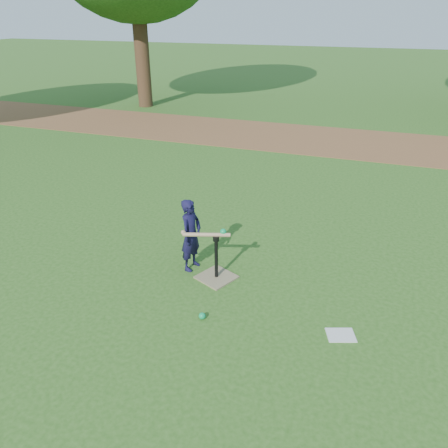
% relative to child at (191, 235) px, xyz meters
% --- Properties ---
extents(ground, '(80.00, 80.00, 0.00)m').
position_rel_child_xyz_m(ground, '(0.10, -0.43, -0.50)').
color(ground, '#285116').
rests_on(ground, ground).
extents(dirt_strip, '(24.00, 3.00, 0.01)m').
position_rel_child_xyz_m(dirt_strip, '(0.10, 7.07, -0.49)').
color(dirt_strip, brown).
rests_on(dirt_strip, ground).
extents(child, '(0.29, 0.40, 1.00)m').
position_rel_child_xyz_m(child, '(0.00, 0.00, 0.00)').
color(child, black).
rests_on(child, ground).
extents(wiffle_ball_ground, '(0.08, 0.08, 0.08)m').
position_rel_child_xyz_m(wiffle_ball_ground, '(0.54, -0.98, -0.46)').
color(wiffle_ball_ground, '#0D9551').
rests_on(wiffle_ball_ground, ground).
extents(clipboard, '(0.36, 0.32, 0.01)m').
position_rel_child_xyz_m(clipboard, '(2.06, -0.74, -0.49)').
color(clipboard, silver).
rests_on(clipboard, ground).
extents(batting_tee, '(0.57, 0.57, 0.61)m').
position_rel_child_xyz_m(batting_tee, '(0.40, -0.13, -0.39)').
color(batting_tee, '#857654').
rests_on(batting_tee, ground).
extents(swing_action, '(0.63, 0.24, 0.11)m').
position_rel_child_xyz_m(swing_action, '(0.29, -0.14, 0.14)').
color(swing_action, tan).
rests_on(swing_action, ground).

